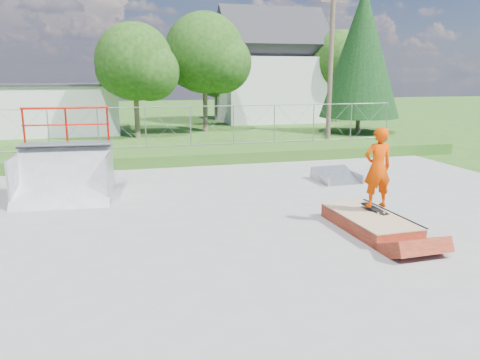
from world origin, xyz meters
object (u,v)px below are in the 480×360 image
at_px(grind_box, 369,223).
at_px(skater, 377,170).
at_px(flat_bank_ramp, 337,176).
at_px(quarter_pipe, 62,156).

distance_m(grind_box, skater, 1.27).
bearing_deg(grind_box, flat_bank_ramp, 70.27).
relative_size(grind_box, quarter_pipe, 0.99).
distance_m(quarter_pipe, skater, 8.82).
height_order(quarter_pipe, skater, quarter_pipe).
distance_m(grind_box, flat_bank_ramp, 5.21).
distance_m(grind_box, quarter_pipe, 8.78).
height_order(grind_box, flat_bank_ramp, flat_bank_ramp).
relative_size(flat_bank_ramp, skater, 0.75).
distance_m(flat_bank_ramp, skater, 5.02).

